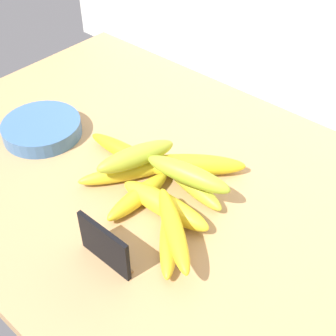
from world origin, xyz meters
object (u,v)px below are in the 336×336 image
(banana_9, at_px, (189,173))
(fruit_bowl, at_px, (42,128))
(banana_3, at_px, (129,172))
(banana_1, at_px, (165,205))
(banana_2, at_px, (193,164))
(banana_8, at_px, (173,228))
(chalkboard_sign, at_px, (105,247))
(banana_4, at_px, (130,153))
(banana_6, at_px, (190,183))
(banana_5, at_px, (138,196))
(banana_0, at_px, (169,236))
(banana_7, at_px, (136,156))

(banana_9, bearing_deg, fruit_bowl, -169.09)
(banana_3, bearing_deg, banana_9, 20.89)
(fruit_bowl, height_order, banana_1, banana_1)
(banana_2, bearing_deg, banana_3, -130.85)
(banana_3, relative_size, banana_8, 1.07)
(banana_2, relative_size, banana_9, 1.20)
(chalkboard_sign, bearing_deg, banana_9, 89.75)
(fruit_bowl, height_order, banana_4, same)
(fruit_bowl, xyz_separation_m, banana_2, (0.33, 0.12, 0.00))
(fruit_bowl, bearing_deg, banana_2, 20.47)
(banana_3, xyz_separation_m, banana_6, (0.11, 0.06, 0.00))
(chalkboard_sign, height_order, banana_4, chalkboard_sign)
(banana_6, bearing_deg, banana_1, -85.62)
(banana_9, bearing_deg, banana_1, -90.22)
(banana_1, xyz_separation_m, banana_9, (0.00, 0.07, 0.03))
(fruit_bowl, relative_size, banana_5, 1.10)
(banana_5, bearing_deg, banana_1, 12.90)
(chalkboard_sign, relative_size, banana_3, 0.54)
(chalkboard_sign, distance_m, banana_6, 0.23)
(banana_0, height_order, banana_3, same)
(fruit_bowl, height_order, banana_3, fruit_bowl)
(banana_3, relative_size, banana_9, 1.16)
(banana_4, xyz_separation_m, banana_7, (0.05, -0.03, 0.04))
(banana_0, xyz_separation_m, banana_2, (-0.08, 0.17, 0.00))
(banana_9, bearing_deg, banana_3, -159.11)
(banana_2, height_order, banana_7, banana_7)
(chalkboard_sign, height_order, banana_0, chalkboard_sign)
(banana_4, relative_size, banana_6, 1.16)
(fruit_bowl, xyz_separation_m, banana_9, (0.36, 0.07, 0.04))
(chalkboard_sign, bearing_deg, banana_0, 62.83)
(banana_9, bearing_deg, banana_0, -66.18)
(banana_1, bearing_deg, banana_9, 89.78)
(fruit_bowl, relative_size, banana_6, 0.96)
(banana_4, bearing_deg, fruit_bowl, -161.88)
(banana_1, relative_size, banana_6, 1.06)
(banana_1, xyz_separation_m, banana_2, (-0.03, 0.12, -0.00))
(banana_5, bearing_deg, banana_4, 141.98)
(banana_3, bearing_deg, chalkboard_sign, -55.46)
(chalkboard_sign, xyz_separation_m, banana_7, (-0.11, 0.18, 0.02))
(banana_1, distance_m, banana_6, 0.08)
(banana_1, height_order, banana_2, banana_1)
(chalkboard_sign, bearing_deg, banana_6, 91.39)
(banana_1, xyz_separation_m, banana_4, (-0.16, 0.07, -0.00))
(banana_4, height_order, banana_5, same)
(fruit_bowl, xyz_separation_m, banana_5, (0.31, -0.01, 0.00))
(banana_1, height_order, banana_9, banana_9)
(chalkboard_sign, distance_m, banana_9, 0.21)
(banana_9, bearing_deg, banana_5, -124.25)
(banana_2, bearing_deg, banana_6, -59.24)
(banana_7, xyz_separation_m, banana_8, (0.17, -0.09, -0.00))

